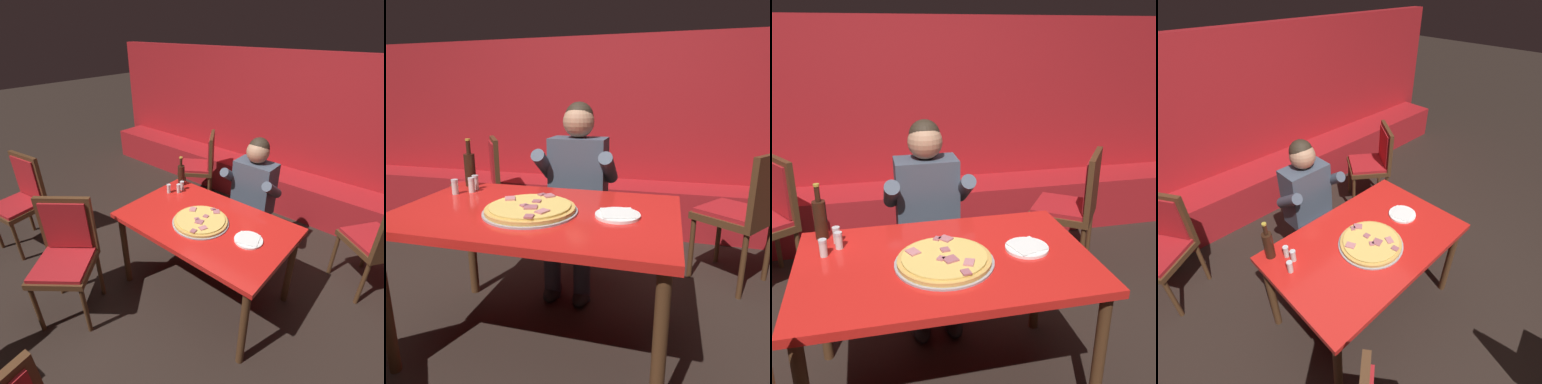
{
  "view_description": "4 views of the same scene",
  "coord_description": "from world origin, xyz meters",
  "views": [
    {
      "loc": [
        1.21,
        -1.6,
        2.15
      ],
      "look_at": [
        -0.18,
        0.05,
        0.95
      ],
      "focal_mm": 28.0,
      "sensor_mm": 36.0,
      "label": 1
    },
    {
      "loc": [
        0.6,
        -1.49,
        1.3
      ],
      "look_at": [
        0.17,
        0.16,
        0.83
      ],
      "focal_mm": 32.0,
      "sensor_mm": 36.0,
      "label": 2
    },
    {
      "loc": [
        -0.31,
        -1.73,
        1.75
      ],
      "look_at": [
        0.17,
        0.34,
        0.96
      ],
      "focal_mm": 40.0,
      "sensor_mm": 36.0,
      "label": 3
    },
    {
      "loc": [
        -1.14,
        -1.01,
        2.3
      ],
      "look_at": [
        0.12,
        0.3,
        0.98
      ],
      "focal_mm": 28.0,
      "sensor_mm": 36.0,
      "label": 4
    }
  ],
  "objects": [
    {
      "name": "shaker_parmesan",
      "position": [
        -0.48,
        0.21,
        0.81
      ],
      "size": [
        0.04,
        0.04,
        0.09
      ],
      "color": "silver",
      "rests_on": "main_dining_table"
    },
    {
      "name": "ground_plane",
      "position": [
        0.0,
        0.0,
        0.0
      ],
      "size": [
        24.0,
        24.0,
        0.0
      ],
      "primitive_type": "plane",
      "color": "black"
    },
    {
      "name": "booth_wall_panel",
      "position": [
        0.0,
        2.18,
        0.95
      ],
      "size": [
        6.8,
        0.16,
        1.9
      ],
      "primitive_type": "cube",
      "color": "#A3191E",
      "rests_on": "ground_plane"
    },
    {
      "name": "shaker_red_pepper_flakes",
      "position": [
        -0.55,
        0.15,
        0.81
      ],
      "size": [
        0.04,
        0.04,
        0.09
      ],
      "color": "silver",
      "rests_on": "main_dining_table"
    },
    {
      "name": "plate_white_paper",
      "position": [
        0.4,
        0.0,
        0.78
      ],
      "size": [
        0.21,
        0.21,
        0.02
      ],
      "color": "white",
      "rests_on": "main_dining_table"
    },
    {
      "name": "pizza",
      "position": [
        -0.01,
        -0.05,
        0.79
      ],
      "size": [
        0.45,
        0.45,
        0.05
      ],
      "color": "#9E9EA3",
      "rests_on": "main_dining_table"
    },
    {
      "name": "main_dining_table",
      "position": [
        0.0,
        0.0,
        0.68
      ],
      "size": [
        1.37,
        0.86,
        0.77
      ],
      "color": "#4C2D19",
      "rests_on": "ground_plane"
    },
    {
      "name": "shaker_oregano",
      "position": [
        -0.5,
        0.27,
        0.81
      ],
      "size": [
        0.04,
        0.04,
        0.09
      ],
      "color": "silver",
      "rests_on": "main_dining_table"
    },
    {
      "name": "diner_seated_blue_shirt",
      "position": [
        0.02,
        0.65,
        0.71
      ],
      "size": [
        0.53,
        0.53,
        1.27
      ],
      "color": "black",
      "rests_on": "ground_plane"
    },
    {
      "name": "beer_bottle",
      "position": [
        -0.57,
        0.35,
        0.88
      ],
      "size": [
        0.07,
        0.07,
        0.29
      ],
      "color": "black",
      "rests_on": "main_dining_table"
    },
    {
      "name": "booth_bench",
      "position": [
        0.0,
        1.86,
        0.23
      ],
      "size": [
        6.46,
        0.48,
        0.46
      ],
      "primitive_type": "cube",
      "color": "#A3191E",
      "rests_on": "ground_plane"
    },
    {
      "name": "dining_chair_near_right",
      "position": [
        1.15,
        0.96,
        0.57
      ],
      "size": [
        0.61,
        0.61,
        0.96
      ],
      "color": "#4C2D19",
      "rests_on": "ground_plane"
    },
    {
      "name": "dining_chair_far_left",
      "position": [
        -1.05,
        1.28,
        0.55
      ],
      "size": [
        0.61,
        0.61,
        0.95
      ],
      "color": "#4C2D19",
      "rests_on": "ground_plane"
    }
  ]
}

